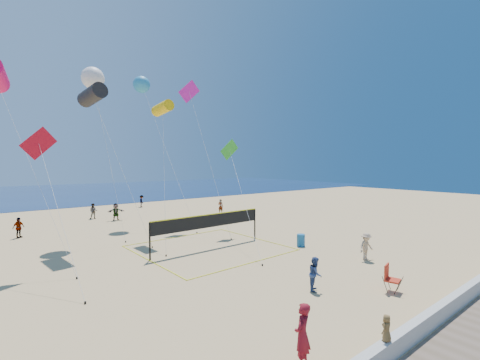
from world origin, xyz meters
TOP-DOWN VIEW (x-y plane):
  - ground at (0.00, 0.00)m, footprint 120.00×120.00m
  - ocean at (0.00, 62.00)m, footprint 140.00×50.00m
  - seawall at (0.00, -3.00)m, footprint 32.00×0.30m
  - woman at (-1.90, -1.67)m, footprint 0.76×0.64m
  - toddler at (0.11, -3.00)m, footprint 0.37×0.25m
  - bystander_a at (2.64, 1.50)m, footprint 0.91×0.87m
  - bystander_b at (8.50, 2.51)m, footprint 1.07×0.69m
  - far_person_0 at (-6.88, 21.59)m, footprint 0.95×0.83m
  - far_person_1 at (1.16, 24.64)m, footprint 1.62×0.78m
  - far_person_2 at (11.67, 21.83)m, footprint 0.63×0.69m
  - far_person_3 at (-0.34, 26.92)m, footprint 0.91×0.82m
  - far_person_4 at (6.78, 32.49)m, footprint 0.70×1.04m
  - camp_chair at (5.09, -0.59)m, footprint 0.75×0.88m
  - trash_barrel at (7.90, 6.91)m, footprint 0.71×0.71m
  - volleyball_net at (2.76, 10.32)m, footprint 8.78×8.64m
  - kite_1 at (-2.89, 15.78)m, footprint 3.52×4.43m
  - kite_2 at (1.97, 15.46)m, footprint 2.82×6.21m
  - kite_3 at (-6.38, 12.01)m, footprint 1.76×6.24m
  - kite_4 at (6.41, 12.85)m, footprint 4.46×8.02m
  - kite_5 at (5.86, 18.07)m, footprint 2.13×7.31m
  - kite_6 at (-2.20, 18.39)m, footprint 2.11×4.14m
  - kite_7 at (3.05, 22.31)m, footprint 2.28×8.47m

SIDE VIEW (x-z plane):
  - ground at x=0.00m, z-range 0.00..0.00m
  - ocean at x=0.00m, z-range 0.00..0.03m
  - seawall at x=0.00m, z-range 0.00..0.60m
  - trash_barrel at x=7.90m, z-range 0.00..0.81m
  - camp_chair at x=5.09m, z-range 0.02..1.31m
  - bystander_a at x=2.64m, z-range 0.00..1.48m
  - far_person_4 at x=6.78m, z-range 0.00..1.50m
  - far_person_0 at x=-6.88m, z-range 0.00..1.54m
  - far_person_3 at x=-0.34m, z-range 0.00..1.55m
  - bystander_b at x=8.50m, z-range 0.00..1.58m
  - far_person_2 at x=11.67m, z-range 0.00..1.59m
  - far_person_1 at x=1.16m, z-range 0.00..1.67m
  - woman at x=-1.90m, z-range 0.00..1.77m
  - toddler at x=0.11m, z-range 0.60..1.35m
  - volleyball_net at x=2.76m, z-range 0.41..2.66m
  - kite_4 at x=6.41m, z-range 2.55..10.08m
  - kite_3 at x=-6.38m, z-range 2.57..10.08m
  - kite_2 at x=1.97m, z-range 4.58..14.87m
  - kite_1 at x=-2.89m, z-range 4.72..15.54m
  - kite_5 at x=5.86m, z-range 4.97..18.05m
  - kite_6 at x=-2.20m, z-range 5.54..18.25m
  - kite_7 at x=3.05m, z-range 6.09..19.83m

